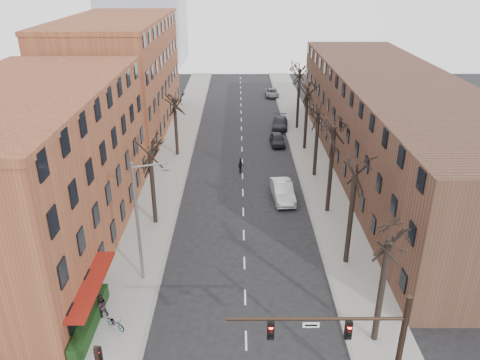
{
  "coord_description": "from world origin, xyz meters",
  "views": [
    {
      "loc": [
        -0.44,
        -17.29,
        20.24
      ],
      "look_at": [
        -0.3,
        18.23,
        4.0
      ],
      "focal_mm": 35.0,
      "sensor_mm": 36.0,
      "label": 1
    }
  ],
  "objects_px": {
    "parked_car_near": "(277,139)",
    "bicycle": "(115,323)",
    "silver_sedan": "(283,191)",
    "parked_car_mid": "(280,123)"
  },
  "relations": [
    {
      "from": "parked_car_near",
      "to": "bicycle",
      "type": "bearing_deg",
      "value": -112.92
    },
    {
      "from": "silver_sedan",
      "to": "parked_car_near",
      "type": "bearing_deg",
      "value": 83.18
    },
    {
      "from": "silver_sedan",
      "to": "parked_car_near",
      "type": "height_order",
      "value": "silver_sedan"
    },
    {
      "from": "parked_car_near",
      "to": "parked_car_mid",
      "type": "distance_m",
      "value": 6.58
    },
    {
      "from": "bicycle",
      "to": "parked_car_mid",
      "type": "bearing_deg",
      "value": 16.28
    },
    {
      "from": "silver_sedan",
      "to": "bicycle",
      "type": "bearing_deg",
      "value": -127.9
    },
    {
      "from": "silver_sedan",
      "to": "bicycle",
      "type": "xyz_separation_m",
      "value": [
        -11.7,
        -17.64,
        -0.29
      ]
    },
    {
      "from": "parked_car_near",
      "to": "bicycle",
      "type": "height_order",
      "value": "parked_car_near"
    },
    {
      "from": "parked_car_near",
      "to": "parked_car_mid",
      "type": "relative_size",
      "value": 0.82
    },
    {
      "from": "parked_car_mid",
      "to": "bicycle",
      "type": "xyz_separation_m",
      "value": [
        -13.23,
        -39.17,
        -0.19
      ]
    }
  ]
}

